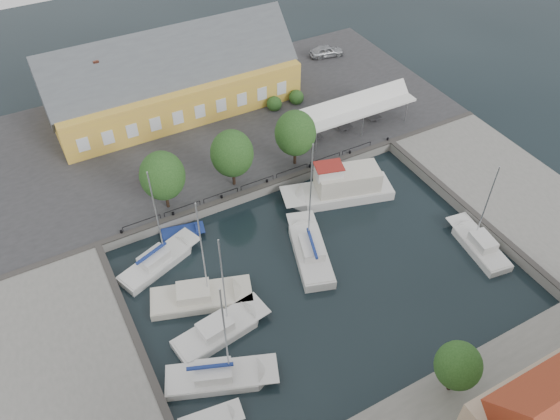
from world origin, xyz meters
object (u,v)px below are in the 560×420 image
west_boat_a (159,263)px  west_boat_c (219,332)px  west_boat_d (219,378)px  tent_canopy (355,108)px  car_red (156,179)px  center_sailboat (310,252)px  warehouse (168,82)px  launch_nw (182,234)px  trawler (341,189)px  car_silver (327,51)px  west_boat_b (199,298)px  east_boat_c (478,246)px

west_boat_a → west_boat_c: west_boat_c is taller
west_boat_d → tent_canopy: bearing=39.1°
car_red → center_sailboat: center_sailboat is taller
tent_canopy → car_red: size_ratio=3.73×
warehouse → launch_nw: warehouse is taller
car_red → tent_canopy: bearing=-25.4°
trawler → car_silver: bearing=61.2°
warehouse → car_red: warehouse is taller
tent_canopy → west_boat_a: 27.58m
car_red → trawler: size_ratio=0.32×
center_sailboat → west_boat_b: size_ratio=1.07×
trawler → warehouse: bearing=113.7°
warehouse → tent_canopy: (16.60, -13.86, -0.74)m
west_boat_d → launch_nw: size_ratio=2.64×
car_red → launch_nw: bearing=-112.8°
west_boat_d → center_sailboat: bearing=31.2°
car_red → west_boat_a: size_ratio=0.35×
west_boat_a → east_boat_c: bearing=-24.5°
launch_nw → east_boat_c: bearing=-32.0°
car_silver → trawler: size_ratio=0.40×
trawler → east_boat_c: (7.16, -11.97, -0.76)m
tent_canopy → trawler: size_ratio=1.21×
west_boat_a → west_boat_d: bearing=-89.2°
center_sailboat → launch_nw: size_ratio=2.92×
trawler → west_boat_c: bearing=-152.3°
west_boat_d → east_boat_c: bearing=1.8°
east_boat_c → launch_nw: east_boat_c is taller
car_silver → west_boat_b: west_boat_b is taller
tent_canopy → west_boat_a: bearing=-162.5°
car_silver → center_sailboat: center_sailboat is taller
car_red → west_boat_a: west_boat_a is taller
car_silver → trawler: bearing=163.2°
center_sailboat → west_boat_d: (-12.24, -7.41, -0.09)m
west_boat_d → west_boat_c: bearing=65.4°
west_boat_b → warehouse: bearing=74.0°
car_silver → west_boat_c: bearing=149.2°
tent_canopy → warehouse: bearing=140.1°
warehouse → tent_canopy: 21.63m
tent_canopy → west_boat_d: 33.57m
launch_nw → car_silver: bearing=36.3°
warehouse → east_boat_c: 38.25m
warehouse → west_boat_a: warehouse is taller
warehouse → trawler: (9.72, -22.10, -3.41)m
west_boat_a → west_boat_d: size_ratio=0.96×
car_silver → launch_nw: 36.30m
warehouse → launch_nw: (-6.32, -19.56, -4.34)m
warehouse → trawler: size_ratio=2.47×
car_silver → center_sailboat: size_ratio=0.37×
tent_canopy → car_silver: bearing=68.2°
trawler → launch_nw: 16.27m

